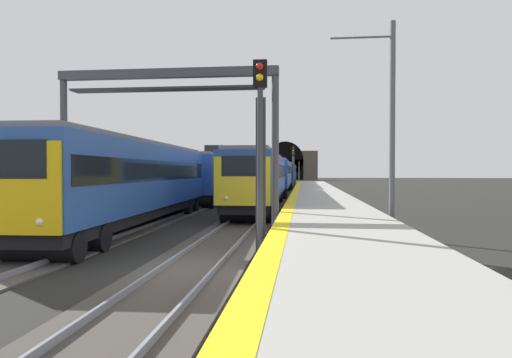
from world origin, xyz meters
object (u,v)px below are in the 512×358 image
(railway_signal_mid, at_px, (293,165))
(overhead_signal_gantry, at_px, (167,109))
(train_adjacent_platform, at_px, (188,176))
(railway_signal_far, at_px, (299,169))
(catenary_mast_near, at_px, (391,127))
(railway_signal_near, at_px, (260,147))
(train_main_approaching, at_px, (282,174))

(railway_signal_mid, distance_m, overhead_signal_gantry, 33.65)
(train_adjacent_platform, distance_m, railway_signal_far, 81.48)
(railway_signal_mid, xyz_separation_m, catenary_mast_near, (-32.82, -4.58, 1.07))
(train_adjacent_platform, xyz_separation_m, railway_signal_far, (81.20, -6.70, 0.80))
(railway_signal_near, relative_size, railway_signal_far, 1.12)
(railway_signal_mid, xyz_separation_m, overhead_signal_gantry, (-33.34, 4.24, 1.83))
(train_main_approaching, distance_m, catenary_mast_near, 42.23)
(train_adjacent_platform, relative_size, railway_signal_mid, 6.80)
(overhead_signal_gantry, height_order, catenary_mast_near, catenary_mast_near)
(railway_signal_mid, bearing_deg, catenary_mast_near, 7.94)
(train_adjacent_platform, height_order, railway_signal_near, railway_signal_near)
(train_adjacent_platform, xyz_separation_m, railway_signal_near, (-17.29, -6.70, 1.01))
(overhead_signal_gantry, bearing_deg, railway_signal_near, -139.43)
(train_adjacent_platform, relative_size, railway_signal_near, 6.50)
(railway_signal_near, height_order, railway_signal_mid, railway_signal_near)
(train_adjacent_platform, xyz_separation_m, railway_signal_mid, (21.00, -6.70, 0.99))
(train_main_approaching, height_order, overhead_signal_gantry, overhead_signal_gantry)
(railway_signal_near, height_order, railway_signal_far, railway_signal_near)
(train_main_approaching, distance_m, overhead_signal_gantry, 42.38)
(train_main_approaching, height_order, catenary_mast_near, catenary_mast_near)
(railway_signal_near, height_order, overhead_signal_gantry, overhead_signal_gantry)
(train_main_approaching, bearing_deg, overhead_signal_gantry, -3.97)
(railway_signal_far, distance_m, overhead_signal_gantry, 93.65)
(catenary_mast_near, bearing_deg, railway_signal_mid, 7.94)
(railway_signal_mid, relative_size, overhead_signal_gantry, 0.61)
(train_main_approaching, height_order, railway_signal_far, railway_signal_far)
(catenary_mast_near, bearing_deg, railway_signal_far, 2.82)
(railway_signal_far, relative_size, overhead_signal_gantry, 0.57)
(train_main_approaching, xyz_separation_m, overhead_signal_gantry, (-42.21, 2.46, 2.89))
(railway_signal_mid, distance_m, catenary_mast_near, 33.16)
(overhead_signal_gantry, bearing_deg, railway_signal_far, -2.60)
(railway_signal_far, bearing_deg, railway_signal_near, 0.00)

